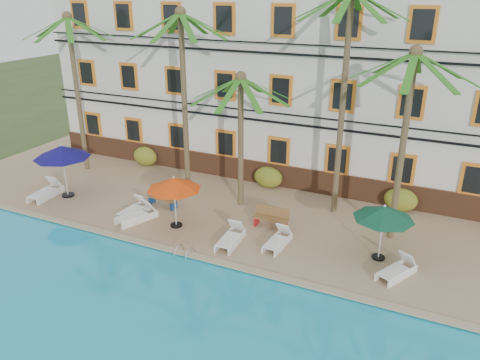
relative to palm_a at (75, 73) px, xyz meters
The scene contains 25 objects.
ground 11.86m from the palm_a, 26.96° to the right, with size 100.00×100.00×0.00m, color #384C23.
pool_deck 10.82m from the palm_a, ahead, with size 30.00×12.00×0.25m, color tan.
swimming_pool 15.95m from the palm_a, 51.64° to the right, with size 26.00×12.00×0.20m, color #1BA7D1.
pool_coping 12.11m from the palm_a, 31.20° to the right, with size 30.00×0.35×0.06m, color tan.
hotel_building 10.67m from the palm_a, 29.59° to the left, with size 25.40×6.44×10.22m.
palm_a is the anchor object (origin of this frame).
palm_b 7.02m from the palm_a, ahead, with size 4.52×4.52×8.86m.
palm_c 10.05m from the palm_a, ahead, with size 4.52×4.52×6.29m.
palm_d 14.21m from the palm_a, ahead, with size 4.52×4.52×9.75m.
palm_e 16.95m from the palm_a, ahead, with size 4.52×4.52×7.73m.
shrub_left 5.89m from the palm_a, 34.88° to the left, with size 1.50×0.90×1.10m, color #35631C.
shrub_mid 11.62m from the palm_a, 10.30° to the left, with size 1.50×0.90×1.10m, color #35631C.
shrub_right 17.72m from the palm_a, ahead, with size 1.50×0.90×1.10m, color #35631C.
umbrella_blue 4.91m from the palm_a, 62.26° to the right, with size 2.70×2.70×2.69m.
umbrella_red 9.79m from the palm_a, 24.36° to the right, with size 2.33×2.33×2.33m.
umbrella_green 17.34m from the palm_a, ahead, with size 2.26×2.26×2.27m.
lounger_a 6.49m from the palm_a, 77.23° to the right, with size 0.83×1.95×0.90m.
lounger_b 8.69m from the palm_a, 31.02° to the right, with size 0.74×1.72×0.79m.
lounger_c 9.23m from the palm_a, 31.98° to the right, with size 1.30×1.97×0.88m.
lounger_d 12.96m from the palm_a, 20.31° to the right, with size 0.73×1.83×0.85m.
lounger_e 14.36m from the palm_a, 15.17° to the right, with size 0.73×1.71×0.79m.
lounger_f 18.67m from the palm_a, 11.89° to the right, with size 1.33×1.80×0.81m.
bench_left 8.66m from the palm_a, 18.79° to the right, with size 1.54×0.61×0.93m.
bench_right 13.26m from the palm_a, ahead, with size 1.51×0.51×0.93m.
pool_ladder 12.67m from the palm_a, 29.95° to the right, with size 0.54×0.74×0.74m.
Camera 1 is at (9.17, -14.24, 9.84)m, focal length 35.00 mm.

